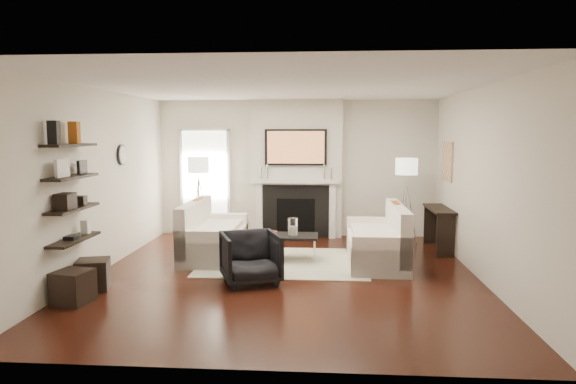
# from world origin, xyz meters

# --- Properties ---
(room_envelope) EXTENTS (6.00, 6.00, 6.00)m
(room_envelope) POSITION_xyz_m (0.00, 0.00, 1.35)
(room_envelope) COLOR black
(room_envelope) RESTS_ON ground
(chimney_breast) EXTENTS (1.80, 0.25, 2.70)m
(chimney_breast) POSITION_xyz_m (0.00, 2.88, 1.35)
(chimney_breast) COLOR silver
(chimney_breast) RESTS_ON floor
(fireplace_surround) EXTENTS (1.30, 0.02, 1.04)m
(fireplace_surround) POSITION_xyz_m (0.00, 2.74, 0.52)
(fireplace_surround) COLOR black
(fireplace_surround) RESTS_ON floor
(firebox) EXTENTS (0.75, 0.02, 0.65)m
(firebox) POSITION_xyz_m (0.00, 2.73, 0.45)
(firebox) COLOR black
(firebox) RESTS_ON floor
(mantel_pilaster_l) EXTENTS (0.12, 0.08, 1.10)m
(mantel_pilaster_l) POSITION_xyz_m (-0.72, 2.71, 0.55)
(mantel_pilaster_l) COLOR white
(mantel_pilaster_l) RESTS_ON floor
(mantel_pilaster_r) EXTENTS (0.12, 0.08, 1.10)m
(mantel_pilaster_r) POSITION_xyz_m (0.72, 2.71, 0.55)
(mantel_pilaster_r) COLOR white
(mantel_pilaster_r) RESTS_ON floor
(mantel_shelf) EXTENTS (1.70, 0.18, 0.07)m
(mantel_shelf) POSITION_xyz_m (0.00, 2.69, 1.12)
(mantel_shelf) COLOR white
(mantel_shelf) RESTS_ON chimney_breast
(tv_body) EXTENTS (1.20, 0.06, 0.70)m
(tv_body) POSITION_xyz_m (0.00, 2.71, 1.78)
(tv_body) COLOR black
(tv_body) RESTS_ON chimney_breast
(tv_screen) EXTENTS (1.10, 0.00, 0.62)m
(tv_screen) POSITION_xyz_m (0.00, 2.68, 1.78)
(tv_screen) COLOR #BF723F
(tv_screen) RESTS_ON tv_body
(candlestick_l_tall) EXTENTS (0.04, 0.04, 0.30)m
(candlestick_l_tall) POSITION_xyz_m (-0.55, 2.70, 1.30)
(candlestick_l_tall) COLOR silver
(candlestick_l_tall) RESTS_ON mantel_shelf
(candlestick_l_short) EXTENTS (0.04, 0.04, 0.24)m
(candlestick_l_short) POSITION_xyz_m (-0.68, 2.70, 1.27)
(candlestick_l_short) COLOR silver
(candlestick_l_short) RESTS_ON mantel_shelf
(candlestick_r_tall) EXTENTS (0.04, 0.04, 0.30)m
(candlestick_r_tall) POSITION_xyz_m (0.55, 2.70, 1.30)
(candlestick_r_tall) COLOR silver
(candlestick_r_tall) RESTS_ON mantel_shelf
(candlestick_r_short) EXTENTS (0.04, 0.04, 0.24)m
(candlestick_r_short) POSITION_xyz_m (0.68, 2.70, 1.27)
(candlestick_r_short) COLOR silver
(candlestick_r_short) RESTS_ON mantel_shelf
(hallway_panel) EXTENTS (0.90, 0.02, 2.10)m
(hallway_panel) POSITION_xyz_m (-1.85, 2.98, 1.05)
(hallway_panel) COLOR white
(hallway_panel) RESTS_ON floor
(door_trim_l) EXTENTS (0.06, 0.06, 2.16)m
(door_trim_l) POSITION_xyz_m (-2.33, 2.96, 1.05)
(door_trim_l) COLOR white
(door_trim_l) RESTS_ON floor
(door_trim_r) EXTENTS (0.06, 0.06, 2.16)m
(door_trim_r) POSITION_xyz_m (-1.37, 2.96, 1.05)
(door_trim_r) COLOR white
(door_trim_r) RESTS_ON floor
(door_trim_top) EXTENTS (1.02, 0.06, 0.06)m
(door_trim_top) POSITION_xyz_m (-1.85, 2.96, 2.13)
(door_trim_top) COLOR white
(door_trim_top) RESTS_ON wall_back
(rug) EXTENTS (2.60, 2.00, 0.01)m
(rug) POSITION_xyz_m (-0.08, 0.76, 0.01)
(rug) COLOR #BDB59A
(rug) RESTS_ON floor
(loveseat_left_base) EXTENTS (0.85, 1.80, 0.42)m
(loveseat_left_base) POSITION_xyz_m (-1.26, 1.06, 0.21)
(loveseat_left_base) COLOR white
(loveseat_left_base) RESTS_ON floor
(loveseat_left_back) EXTENTS (0.18, 1.80, 0.80)m
(loveseat_left_back) POSITION_xyz_m (-1.59, 1.06, 0.53)
(loveseat_left_back) COLOR white
(loveseat_left_back) RESTS_ON floor
(loveseat_left_arm_n) EXTENTS (0.85, 0.18, 0.60)m
(loveseat_left_arm_n) POSITION_xyz_m (-1.26, 0.25, 0.30)
(loveseat_left_arm_n) COLOR white
(loveseat_left_arm_n) RESTS_ON floor
(loveseat_left_arm_s) EXTENTS (0.85, 0.18, 0.60)m
(loveseat_left_arm_s) POSITION_xyz_m (-1.26, 1.87, 0.30)
(loveseat_left_arm_s) COLOR white
(loveseat_left_arm_s) RESTS_ON floor
(loveseat_left_cushion) EXTENTS (0.63, 1.44, 0.10)m
(loveseat_left_cushion) POSITION_xyz_m (-1.21, 1.06, 0.47)
(loveseat_left_cushion) COLOR white
(loveseat_left_cushion) RESTS_ON loveseat_left_base
(pillow_left_orange) EXTENTS (0.10, 0.42, 0.42)m
(pillow_left_orange) POSITION_xyz_m (-1.59, 1.36, 0.73)
(pillow_left_orange) COLOR #A55414
(pillow_left_orange) RESTS_ON loveseat_left_cushion
(pillow_left_charcoal) EXTENTS (0.10, 0.40, 0.40)m
(pillow_left_charcoal) POSITION_xyz_m (-1.59, 0.76, 0.72)
(pillow_left_charcoal) COLOR black
(pillow_left_charcoal) RESTS_ON loveseat_left_cushion
(loveseat_right_base) EXTENTS (0.85, 1.80, 0.42)m
(loveseat_right_base) POSITION_xyz_m (1.38, 0.81, 0.21)
(loveseat_right_base) COLOR white
(loveseat_right_base) RESTS_ON floor
(loveseat_right_back) EXTENTS (0.18, 1.80, 0.80)m
(loveseat_right_back) POSITION_xyz_m (1.71, 0.81, 0.53)
(loveseat_right_back) COLOR white
(loveseat_right_back) RESTS_ON floor
(loveseat_right_arm_n) EXTENTS (0.85, 0.18, 0.60)m
(loveseat_right_arm_n) POSITION_xyz_m (1.38, -0.00, 0.30)
(loveseat_right_arm_n) COLOR white
(loveseat_right_arm_n) RESTS_ON floor
(loveseat_right_arm_s) EXTENTS (0.85, 0.18, 0.60)m
(loveseat_right_arm_s) POSITION_xyz_m (1.38, 1.62, 0.30)
(loveseat_right_arm_s) COLOR white
(loveseat_right_arm_s) RESTS_ON floor
(loveseat_right_cushion) EXTENTS (0.63, 1.44, 0.10)m
(loveseat_right_cushion) POSITION_xyz_m (1.33, 0.81, 0.47)
(loveseat_right_cushion) COLOR white
(loveseat_right_cushion) RESTS_ON loveseat_right_base
(pillow_right_orange) EXTENTS (0.10, 0.42, 0.42)m
(pillow_right_orange) POSITION_xyz_m (1.71, 1.11, 0.73)
(pillow_right_orange) COLOR #A55414
(pillow_right_orange) RESTS_ON loveseat_right_cushion
(pillow_right_charcoal) EXTENTS (0.10, 0.40, 0.40)m
(pillow_right_charcoal) POSITION_xyz_m (1.71, 0.51, 0.72)
(pillow_right_charcoal) COLOR black
(pillow_right_charcoal) RESTS_ON loveseat_right_cushion
(coffee_table) EXTENTS (1.10, 0.55, 0.04)m
(coffee_table) POSITION_xyz_m (-0.09, 0.89, 0.40)
(coffee_table) COLOR black
(coffee_table) RESTS_ON floor
(coffee_leg_nw) EXTENTS (0.02, 0.02, 0.38)m
(coffee_leg_nw) POSITION_xyz_m (-0.59, 0.67, 0.19)
(coffee_leg_nw) COLOR silver
(coffee_leg_nw) RESTS_ON floor
(coffee_leg_ne) EXTENTS (0.02, 0.02, 0.38)m
(coffee_leg_ne) POSITION_xyz_m (0.41, 0.67, 0.19)
(coffee_leg_ne) COLOR silver
(coffee_leg_ne) RESTS_ON floor
(coffee_leg_sw) EXTENTS (0.02, 0.02, 0.38)m
(coffee_leg_sw) POSITION_xyz_m (-0.59, 1.11, 0.19)
(coffee_leg_sw) COLOR silver
(coffee_leg_sw) RESTS_ON floor
(coffee_leg_se) EXTENTS (0.02, 0.02, 0.38)m
(coffee_leg_se) POSITION_xyz_m (0.41, 1.11, 0.19)
(coffee_leg_se) COLOR silver
(coffee_leg_se) RESTS_ON floor
(hurricane_glass) EXTENTS (0.16, 0.16, 0.28)m
(hurricane_glass) POSITION_xyz_m (0.06, 0.89, 0.56)
(hurricane_glass) COLOR white
(hurricane_glass) RESTS_ON coffee_table
(hurricane_candle) EXTENTS (0.10, 0.10, 0.15)m
(hurricane_candle) POSITION_xyz_m (0.06, 0.89, 0.49)
(hurricane_candle) COLOR white
(hurricane_candle) RESTS_ON coffee_table
(copper_bowl) EXTENTS (0.31, 0.31, 0.05)m
(copper_bowl) POSITION_xyz_m (-0.34, 0.89, 0.45)
(copper_bowl) COLOR #C84121
(copper_bowl) RESTS_ON coffee_table
(armchair) EXTENTS (0.95, 0.92, 0.77)m
(armchair) POSITION_xyz_m (-0.44, -0.38, 0.39)
(armchair) COLOR black
(armchair) RESTS_ON floor
(lamp_left_post) EXTENTS (0.02, 0.02, 1.20)m
(lamp_left_post) POSITION_xyz_m (-1.85, 2.43, 0.60)
(lamp_left_post) COLOR silver
(lamp_left_post) RESTS_ON floor
(lamp_left_shade) EXTENTS (0.40, 0.40, 0.30)m
(lamp_left_shade) POSITION_xyz_m (-1.85, 2.43, 1.45)
(lamp_left_shade) COLOR white
(lamp_left_shade) RESTS_ON lamp_left_post
(lamp_left_leg_a) EXTENTS (0.25, 0.02, 1.23)m
(lamp_left_leg_a) POSITION_xyz_m (-1.74, 2.43, 0.60)
(lamp_left_leg_a) COLOR silver
(lamp_left_leg_a) RESTS_ON floor
(lamp_left_leg_b) EXTENTS (0.14, 0.22, 1.23)m
(lamp_left_leg_b) POSITION_xyz_m (-1.91, 2.52, 0.60)
(lamp_left_leg_b) COLOR silver
(lamp_left_leg_b) RESTS_ON floor
(lamp_left_leg_c) EXTENTS (0.14, 0.22, 1.23)m
(lamp_left_leg_c) POSITION_xyz_m (-1.91, 2.33, 0.60)
(lamp_left_leg_c) COLOR silver
(lamp_left_leg_c) RESTS_ON floor
(lamp_right_post) EXTENTS (0.02, 0.02, 1.20)m
(lamp_right_post) POSITION_xyz_m (2.05, 2.24, 0.60)
(lamp_right_post) COLOR silver
(lamp_right_post) RESTS_ON floor
(lamp_right_shade) EXTENTS (0.40, 0.40, 0.30)m
(lamp_right_shade) POSITION_xyz_m (2.05, 2.24, 1.45)
(lamp_right_shade) COLOR white
(lamp_right_shade) RESTS_ON lamp_right_post
(lamp_right_leg_a) EXTENTS (0.25, 0.02, 1.23)m
(lamp_right_leg_a) POSITION_xyz_m (2.16, 2.24, 0.60)
(lamp_right_leg_a) COLOR silver
(lamp_right_leg_a) RESTS_ON floor
(lamp_right_leg_b) EXTENTS (0.14, 0.22, 1.23)m
(lamp_right_leg_b) POSITION_xyz_m (2.00, 2.33, 0.60)
(lamp_right_leg_b) COLOR silver
(lamp_right_leg_b) RESTS_ON floor
(lamp_right_leg_c) EXTENTS (0.14, 0.22, 1.23)m
(lamp_right_leg_c) POSITION_xyz_m (1.99, 2.14, 0.60)
(lamp_right_leg_c) COLOR silver
(lamp_right_leg_c) RESTS_ON floor
(console_top) EXTENTS (0.35, 1.20, 0.04)m
(console_top) POSITION_xyz_m (2.57, 1.84, 0.73)
(console_top) COLOR black
(console_top) RESTS_ON floor
(console_leg_n) EXTENTS (0.30, 0.04, 0.71)m
(console_leg_n) POSITION_xyz_m (2.57, 1.29, 0.35)
(console_leg_n) COLOR black
(console_leg_n) RESTS_ON floor
(console_leg_s) EXTENTS (0.30, 0.04, 0.71)m
(console_leg_s) POSITION_xyz_m (2.57, 2.39, 0.35)
(console_leg_s) COLOR black
(console_leg_s) RESTS_ON floor
(wall_art) EXTENTS (0.03, 0.70, 0.70)m
(wall_art) POSITION_xyz_m (2.73, 2.05, 1.55)
(wall_art) COLOR tan
(wall_art) RESTS_ON wall_right
(shelf_bottom) EXTENTS (0.25, 1.00, 0.03)m
(shelf_bottom) POSITION_xyz_m (-2.62, -1.00, 0.70)
(shelf_bottom) COLOR black
(shelf_bottom) RESTS_ON wall_left
(shelf_lower) EXTENTS (0.25, 1.00, 0.04)m
(shelf_lower) POSITION_xyz_m (-2.62, -1.00, 1.10)
(shelf_lower) COLOR black
(shelf_lower) RESTS_ON wall_left
(shelf_upper) EXTENTS (0.25, 1.00, 0.04)m
(shelf_upper) POSITION_xyz_m (-2.62, -1.00, 1.50)
(shelf_upper) COLOR black
(shelf_upper) RESTS_ON wall_left
(shelf_top) EXTENTS (0.25, 1.00, 0.04)m
(shelf_top) POSITION_xyz_m (-2.62, -1.00, 1.90)
(shelf_top) COLOR black
(shelf_top) RESTS_ON wall_left
(decor_magfile_a) EXTENTS (0.12, 0.10, 0.28)m
(decor_magfile_a) POSITION_xyz_m (-2.62, -1.37, 2.06)
(decor_magfile_a) COLOR black
(decor_magfile_a) RESTS_ON shelf_top
(decor_magfile_b) EXTENTS (0.12, 0.10, 0.28)m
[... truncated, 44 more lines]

